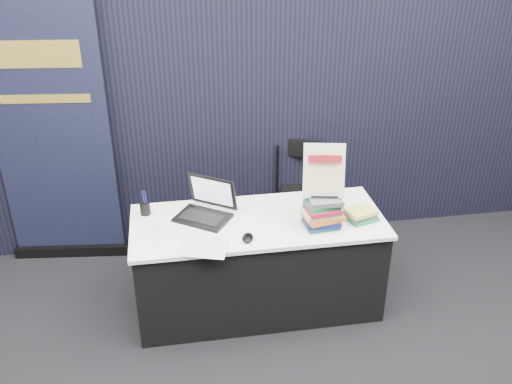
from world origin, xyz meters
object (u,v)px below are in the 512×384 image
object	(u,v)px
book_stack_tall	(323,212)
stacking_chair	(303,190)
display_table	(258,263)
book_stack_short	(360,214)
pullup_banner	(55,148)
info_sign	(324,172)
laptop	(202,208)

from	to	relation	value
book_stack_tall	stacking_chair	xyz separation A→B (m)	(0.11, 0.98, -0.35)
display_table	stacking_chair	xyz separation A→B (m)	(0.54, 0.82, 0.14)
book_stack_tall	book_stack_short	xyz separation A→B (m)	(0.29, 0.04, -0.07)
pullup_banner	stacking_chair	world-z (taller)	pullup_banner
pullup_banner	info_sign	bearing A→B (deg)	-22.74
display_table	laptop	bearing A→B (deg)	162.06
display_table	stacking_chair	bearing A→B (deg)	56.83
pullup_banner	stacking_chair	bearing A→B (deg)	2.93
laptop	pullup_banner	xyz separation A→B (m)	(-1.10, 0.82, 0.19)
stacking_chair	pullup_banner	bearing A→B (deg)	-160.66
laptop	book_stack_short	xyz separation A→B (m)	(1.11, -0.24, -0.02)
display_table	book_stack_tall	distance (m)	0.67
stacking_chair	laptop	bearing A→B (deg)	-120.13
stacking_chair	display_table	bearing A→B (deg)	-100.27
book_stack_tall	info_sign	bearing A→B (deg)	90.00
display_table	pullup_banner	world-z (taller)	pullup_banner
info_sign	stacking_chair	bearing A→B (deg)	94.15
laptop	pullup_banner	size ratio (longest dim) A/B	0.21
laptop	info_sign	xyz separation A→B (m)	(0.81, -0.25, 0.34)
display_table	book_stack_short	xyz separation A→B (m)	(0.72, -0.11, 0.42)
stacking_chair	info_sign	bearing A→B (deg)	-73.71
display_table	book_stack_tall	xyz separation A→B (m)	(0.43, -0.16, 0.49)
book_stack_tall	book_stack_short	size ratio (longest dim) A/B	1.04
laptop	pullup_banner	distance (m)	1.39
info_sign	stacking_chair	distance (m)	1.15
laptop	book_stack_tall	distance (m)	0.86
pullup_banner	stacking_chair	xyz separation A→B (m)	(2.03, -0.13, -0.49)
laptop	info_sign	distance (m)	0.92
book_stack_short	info_sign	distance (m)	0.47
book_stack_short	info_sign	bearing A→B (deg)	-177.28
display_table	book_stack_tall	size ratio (longest dim) A/B	7.04
book_stack_short	pullup_banner	bearing A→B (deg)	154.40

